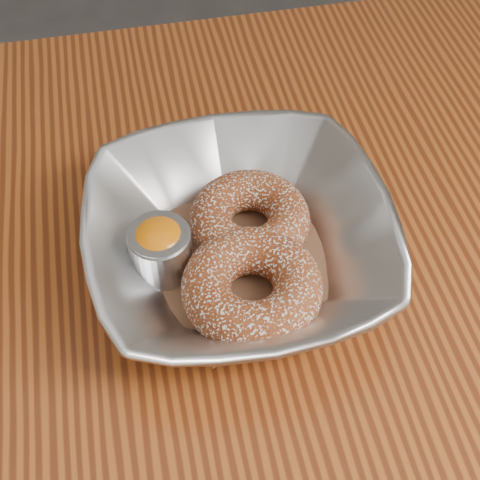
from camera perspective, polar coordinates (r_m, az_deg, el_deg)
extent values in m
cube|color=brown|center=(0.54, 5.60, -7.01)|extent=(1.20, 0.80, 0.04)
imported|color=#B9BBC0|center=(0.52, 0.00, -0.04)|extent=(0.24, 0.24, 0.06)
cube|color=brown|center=(0.54, 0.00, -1.38)|extent=(0.19, 0.19, 0.00)
torus|color=brown|center=(0.54, 0.84, 1.80)|extent=(0.12, 0.12, 0.03)
torus|color=brown|center=(0.50, 1.03, -4.04)|extent=(0.14, 0.14, 0.04)
cylinder|color=#B9BBC0|center=(0.52, -6.76, -1.04)|extent=(0.05, 0.05, 0.04)
cylinder|color=gray|center=(0.52, -6.80, -0.77)|extent=(0.05, 0.05, 0.04)
ellipsoid|color=orange|center=(0.51, -6.93, 0.05)|extent=(0.04, 0.04, 0.03)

